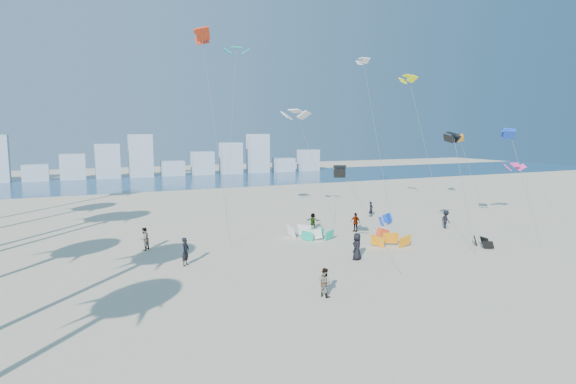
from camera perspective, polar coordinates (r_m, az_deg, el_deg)
name	(u,v)px	position (r m, az deg, el deg)	size (l,w,h in m)	color
ground	(380,342)	(22.01, 10.90, -17.05)	(220.00, 220.00, 0.00)	beige
ocean	(141,182)	(89.45, -17.02, 1.14)	(220.00, 220.00, 0.00)	navy
kitesurfer_near	(186,252)	(33.22, -12.08, -6.94)	(0.70, 0.46, 1.92)	black
kitesurfer_mid	(325,282)	(26.76, 4.38, -10.64)	(0.78, 0.60, 1.60)	gray
kitesurfers_far	(335,227)	(41.31, 5.61, -4.17)	(27.62, 14.78, 1.92)	black
grounded_kites	(363,233)	(41.20, 8.87, -4.81)	(13.34, 13.35, 1.06)	#0DA687
flying_kites	(368,98)	(46.82, 9.52, 10.93)	(36.97, 29.65, 18.50)	black
distant_skyline	(127,162)	(98.96, -18.56, 3.43)	(85.00, 3.00, 8.40)	#9EADBF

